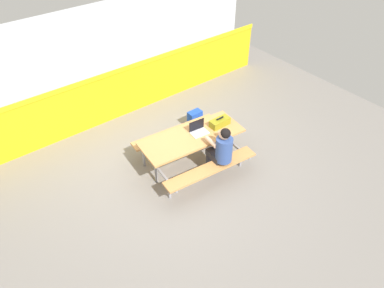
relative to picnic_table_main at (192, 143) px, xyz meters
name	(u,v)px	position (x,y,z in m)	size (l,w,h in m)	color
ground_plane	(186,169)	(-0.15, 0.00, -0.59)	(10.00, 10.00, 0.02)	gray
accent_backdrop	(117,65)	(-0.15, 2.41, 0.67)	(8.00, 0.14, 2.60)	yellow
picnic_table_main	(192,143)	(0.00, 0.00, 0.00)	(2.00, 1.73, 0.74)	tan
student_nearer	(221,149)	(0.21, -0.58, 0.13)	(0.39, 0.54, 1.21)	#2D2D38
laptop_silver	(199,130)	(0.17, 0.02, 0.21)	(0.34, 0.25, 0.22)	silver
toolbox_grey	(220,122)	(0.62, -0.06, 0.24)	(0.40, 0.18, 0.18)	olive
backpack_dark	(195,120)	(0.81, 0.94, -0.36)	(0.30, 0.22, 0.44)	#1E47B2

